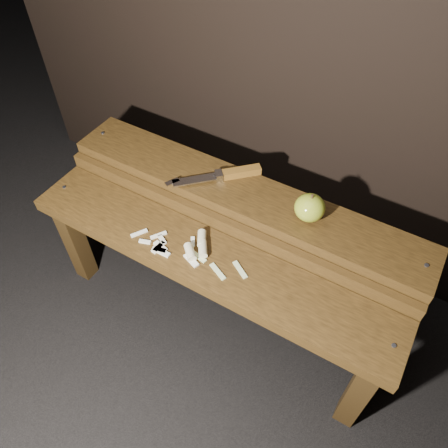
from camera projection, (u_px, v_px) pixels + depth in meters
The scene contains 6 objects.
ground at pixel (216, 314), 1.63m from camera, with size 60.00×60.00×0.00m, color black.
bench_front_tier at pixel (204, 271), 1.33m from camera, with size 1.20×0.20×0.42m.
bench_rear_tier at pixel (241, 210), 1.41m from camera, with size 1.20×0.21×0.50m.
apple at pixel (310, 208), 1.24m from camera, with size 0.09×0.09×0.09m.
knife at pixel (229, 174), 1.38m from camera, with size 0.24×0.23×0.03m.
apple_scraps at pixel (191, 248), 1.29m from camera, with size 0.38×0.14×0.03m.
Camera 1 is at (0.44, -0.69, 1.45)m, focal length 35.00 mm.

